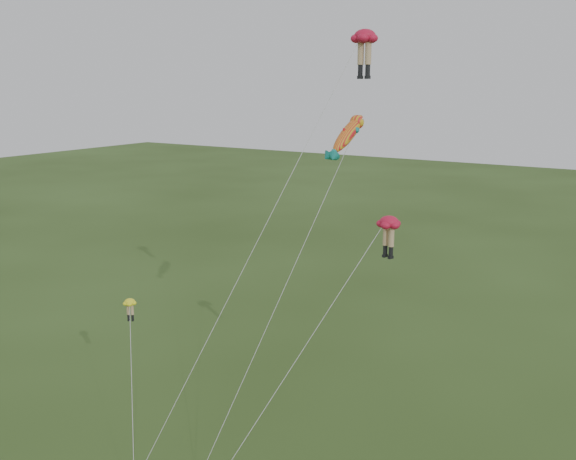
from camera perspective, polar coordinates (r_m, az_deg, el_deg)
The scene contains 4 objects.
legs_kite_red_high at distance 36.87m, azimuth 6.56°, elevation 15.94°, with size 8.16×12.92×23.97m.
legs_kite_red_mid at distance 34.63m, azimuth 8.67°, elevation -0.02°, with size 6.37×11.19×14.15m.
legs_kite_yellow at distance 39.05m, azimuth -13.86°, elevation -7.48°, with size 6.50×6.68×8.60m.
fish_kite at distance 37.88m, azimuth 5.29°, elevation 8.35°, with size 4.18×12.14×19.53m.
Camera 1 is at (20.18, -23.50, 21.03)m, focal length 40.00 mm.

